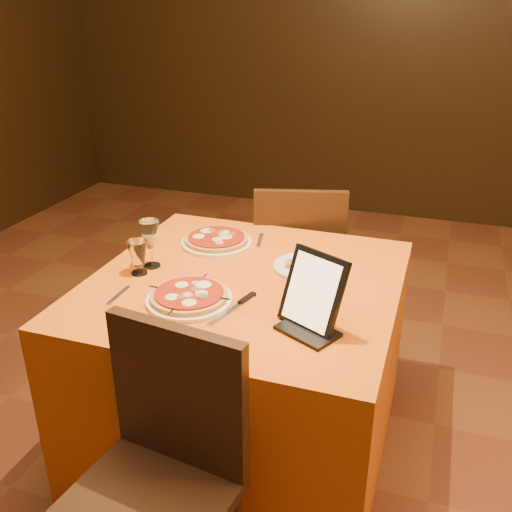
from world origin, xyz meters
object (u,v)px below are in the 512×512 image
(main_table, at_px, (246,365))
(pizza_far, at_px, (217,241))
(pizza_near, at_px, (189,297))
(chair_main_far, at_px, (298,265))
(water_glass, at_px, (138,258))
(chair_main_near, at_px, (143,508))
(tablet, at_px, (313,291))
(wine_glass, at_px, (150,244))

(main_table, height_order, pizza_far, pizza_far)
(pizza_far, bearing_deg, pizza_near, -78.21)
(main_table, xyz_separation_m, pizza_near, (-0.12, -0.22, 0.39))
(chair_main_far, bearing_deg, pizza_near, 67.93)
(water_glass, bearing_deg, chair_main_near, -61.67)
(pizza_near, bearing_deg, chair_main_far, 83.09)
(water_glass, height_order, tablet, tablet)
(main_table, relative_size, pizza_near, 3.75)
(pizza_far, distance_m, water_glass, 0.39)
(main_table, distance_m, chair_main_near, 0.80)
(chair_main_near, height_order, pizza_far, chair_main_near)
(pizza_near, distance_m, wine_glass, 0.34)
(pizza_far, bearing_deg, chair_main_far, 66.57)
(chair_main_near, relative_size, chair_main_far, 1.00)
(pizza_near, relative_size, wine_glass, 1.54)
(main_table, distance_m, chair_main_far, 0.79)
(main_table, bearing_deg, tablet, -36.86)
(pizza_near, height_order, wine_glass, wine_glass)
(chair_main_far, bearing_deg, tablet, 91.61)
(chair_main_near, distance_m, tablet, 0.77)
(pizza_far, relative_size, water_glass, 2.27)
(chair_main_far, relative_size, tablet, 3.73)
(tablet, bearing_deg, pizza_far, 163.20)
(pizza_near, height_order, water_glass, water_glass)
(main_table, height_order, chair_main_near, chair_main_near)
(pizza_near, relative_size, water_glass, 2.26)
(main_table, height_order, chair_main_far, chair_main_far)
(main_table, bearing_deg, pizza_far, 129.45)
(chair_main_near, relative_size, wine_glass, 4.79)
(main_table, relative_size, pizza_far, 3.73)
(main_table, height_order, wine_glass, wine_glass)
(tablet, bearing_deg, wine_glass, -171.37)
(chair_main_far, xyz_separation_m, tablet, (0.31, -1.02, 0.41))
(pizza_far, xyz_separation_m, wine_glass, (-0.15, -0.28, 0.08))
(chair_main_near, bearing_deg, wine_glass, 123.12)
(pizza_near, distance_m, water_glass, 0.30)
(chair_main_near, distance_m, wine_glass, 0.96)
(chair_main_far, relative_size, water_glass, 7.00)
(chair_main_near, bearing_deg, pizza_near, 109.61)
(pizza_far, bearing_deg, wine_glass, -118.23)
(chair_main_near, xyz_separation_m, pizza_far, (-0.22, 1.07, 0.31))
(pizza_far, relative_size, tablet, 1.21)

